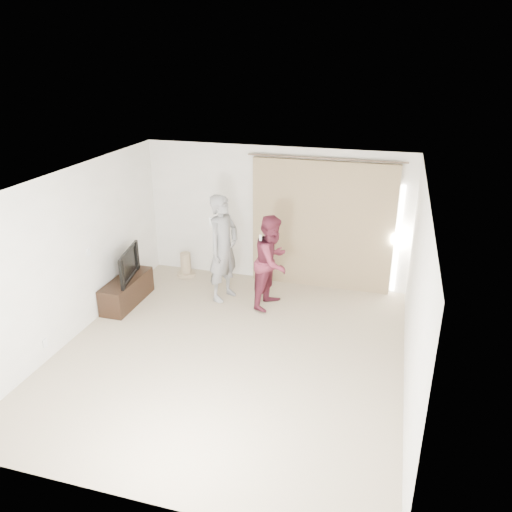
# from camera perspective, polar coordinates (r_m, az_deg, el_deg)

# --- Properties ---
(floor) EXTENTS (5.50, 5.50, 0.00)m
(floor) POSITION_cam_1_polar(r_m,az_deg,el_deg) (7.57, -3.00, -11.04)
(floor) COLOR tan
(floor) RESTS_ON ground
(wall_back) EXTENTS (5.00, 0.04, 2.60)m
(wall_back) POSITION_cam_1_polar(r_m,az_deg,el_deg) (9.41, 2.19, 4.64)
(wall_back) COLOR white
(wall_back) RESTS_ON ground
(wall_left) EXTENTS (0.04, 5.50, 2.60)m
(wall_left) POSITION_cam_1_polar(r_m,az_deg,el_deg) (8.05, -20.31, 0.07)
(wall_left) COLOR white
(wall_left) RESTS_ON ground
(ceiling) EXTENTS (5.00, 5.50, 0.01)m
(ceiling) POSITION_cam_1_polar(r_m,az_deg,el_deg) (6.51, -3.46, 8.42)
(ceiling) COLOR white
(ceiling) RESTS_ON wall_back
(curtain) EXTENTS (2.80, 0.11, 2.46)m
(curtain) POSITION_cam_1_polar(r_m,az_deg,el_deg) (9.22, 7.61, 3.43)
(curtain) COLOR #9A7F5E
(curtain) RESTS_ON ground
(tv_console) EXTENTS (0.42, 1.22, 0.47)m
(tv_console) POSITION_cam_1_polar(r_m,az_deg,el_deg) (9.14, -14.53, -3.88)
(tv_console) COLOR black
(tv_console) RESTS_ON ground
(tv) EXTENTS (0.32, 0.96, 0.55)m
(tv) POSITION_cam_1_polar(r_m,az_deg,el_deg) (8.93, -14.85, -0.93)
(tv) COLOR black
(tv) RESTS_ON tv_console
(scratching_post) EXTENTS (0.36, 0.36, 0.48)m
(scratching_post) POSITION_cam_1_polar(r_m,az_deg,el_deg) (10.02, -8.02, -1.20)
(scratching_post) COLOR tan
(scratching_post) RESTS_ON ground
(person_man) EXTENTS (0.66, 0.81, 1.93)m
(person_man) POSITION_cam_1_polar(r_m,az_deg,el_deg) (8.76, -3.76, 0.89)
(person_man) COLOR slate
(person_man) RESTS_ON ground
(person_woman) EXTENTS (0.79, 0.93, 1.65)m
(person_woman) POSITION_cam_1_polar(r_m,az_deg,el_deg) (8.54, 1.86, -0.66)
(person_woman) COLOR maroon
(person_woman) RESTS_ON ground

